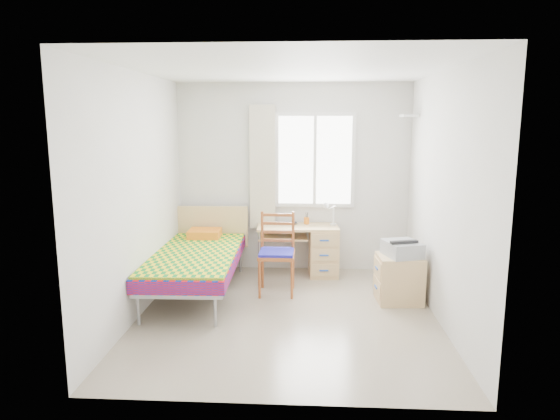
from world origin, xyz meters
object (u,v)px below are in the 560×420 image
object	(u,v)px
desk	(318,248)
chair	(277,248)
bed	(198,257)
printer	(402,248)
cabinet	(399,279)

from	to	relation	value
desk	chair	bearing A→B (deg)	-128.68
bed	printer	size ratio (longest dim) A/B	4.22
bed	chair	size ratio (longest dim) A/B	2.15
bed	chair	xyz separation A→B (m)	(0.97, 0.08, 0.11)
desk	cabinet	world-z (taller)	desk
chair	printer	distance (m)	1.48
chair	cabinet	world-z (taller)	chair
chair	printer	world-z (taller)	chair
bed	chair	bearing A→B (deg)	3.14
bed	cabinet	size ratio (longest dim) A/B	3.88
bed	printer	world-z (taller)	bed
bed	cabinet	xyz separation A→B (m)	(2.41, -0.17, -0.17)
bed	chair	world-z (taller)	chair
desk	bed	bearing A→B (deg)	-155.11
chair	printer	size ratio (longest dim) A/B	1.96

